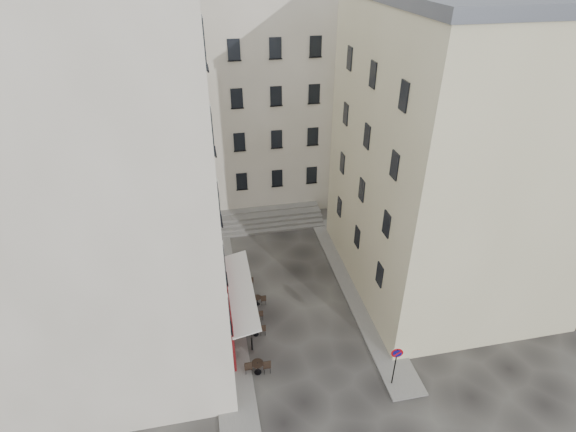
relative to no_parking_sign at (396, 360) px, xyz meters
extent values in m
plane|color=black|center=(-3.86, 4.95, -1.97)|extent=(90.00, 90.00, 0.00)
cube|color=slate|center=(-8.36, 8.95, -1.91)|extent=(2.00, 22.00, 0.12)
cube|color=slate|center=(0.64, 7.95, -1.91)|extent=(2.00, 18.00, 0.12)
cube|color=beige|center=(-14.36, 7.95, 8.03)|extent=(12.00, 16.00, 20.00)
cube|color=beige|center=(6.64, 8.45, 7.03)|extent=(12.00, 14.00, 18.00)
cube|color=beige|center=(-4.86, 23.95, 7.03)|extent=(18.00, 10.00, 18.00)
cube|color=#4A0C0A|center=(-8.28, 5.95, -0.22)|extent=(0.25, 7.00, 3.50)
cube|color=black|center=(-8.24, 5.95, -0.57)|extent=(0.06, 3.85, 2.00)
cube|color=white|center=(-7.46, 5.95, 0.98)|extent=(1.58, 7.30, 0.41)
cube|color=slate|center=(-3.86, 16.85, -1.87)|extent=(9.00, 1.80, 0.20)
cube|color=slate|center=(-3.86, 17.30, -1.67)|extent=(9.00, 1.80, 0.20)
cube|color=slate|center=(-3.86, 17.75, -1.47)|extent=(9.00, 1.80, 0.20)
cube|color=slate|center=(-3.86, 18.20, -1.27)|extent=(9.00, 1.80, 0.20)
cylinder|color=black|center=(-7.11, 3.95, -1.52)|extent=(0.10, 0.10, 0.90)
sphere|color=black|center=(-7.11, 3.95, -1.05)|extent=(0.12, 0.12, 0.12)
cylinder|color=black|center=(-7.11, 7.45, -1.52)|extent=(0.10, 0.10, 0.90)
sphere|color=black|center=(-7.11, 7.45, -1.05)|extent=(0.12, 0.12, 0.12)
cylinder|color=black|center=(-7.11, 10.95, -1.52)|extent=(0.10, 0.10, 0.90)
sphere|color=black|center=(-7.11, 10.95, -1.05)|extent=(0.12, 0.12, 0.12)
cylinder|color=black|center=(0.00, 0.01, -0.60)|extent=(0.07, 0.07, 2.74)
cylinder|color=#B70C0C|center=(0.00, 0.00, 0.49)|extent=(0.63, 0.13, 0.64)
cylinder|color=navy|center=(0.00, -0.02, 0.49)|extent=(0.46, 0.11, 0.46)
cube|color=#B70C0C|center=(0.00, -0.05, 0.49)|extent=(0.37, 0.08, 0.37)
cylinder|color=black|center=(-7.02, 2.19, -1.90)|extent=(0.40, 0.40, 0.02)
cylinder|color=black|center=(-7.02, 2.19, -1.53)|extent=(0.06, 0.06, 0.78)
cylinder|color=black|center=(-7.02, 2.19, -1.17)|extent=(0.67, 0.67, 0.04)
cube|color=black|center=(-6.51, 2.19, -1.47)|extent=(0.43, 0.43, 1.01)
cube|color=black|center=(-7.52, 2.30, -1.47)|extent=(0.43, 0.43, 1.01)
cylinder|color=black|center=(-6.73, 5.02, -1.91)|extent=(0.34, 0.34, 0.02)
cylinder|color=black|center=(-6.73, 5.02, -1.60)|extent=(0.05, 0.05, 0.65)
cylinder|color=black|center=(-6.73, 5.02, -1.30)|extent=(0.56, 0.56, 0.04)
cube|color=black|center=(-6.31, 5.02, -1.55)|extent=(0.36, 0.36, 0.84)
cube|color=black|center=(-7.15, 5.11, -1.55)|extent=(0.36, 0.36, 0.84)
cylinder|color=black|center=(-6.67, 6.32, -1.91)|extent=(0.32, 0.32, 0.02)
cylinder|color=black|center=(-6.67, 6.32, -1.62)|extent=(0.04, 0.04, 0.62)
cylinder|color=black|center=(-6.67, 6.32, -1.33)|extent=(0.54, 0.54, 0.04)
cube|color=black|center=(-6.27, 6.32, -1.57)|extent=(0.34, 0.34, 0.80)
cube|color=black|center=(-7.07, 6.40, -1.57)|extent=(0.34, 0.34, 0.80)
cylinder|color=black|center=(-6.26, 7.67, -1.91)|extent=(0.32, 0.32, 0.02)
cylinder|color=black|center=(-6.26, 7.67, -1.62)|extent=(0.04, 0.04, 0.63)
cylinder|color=black|center=(-6.26, 7.67, -1.33)|extent=(0.54, 0.54, 0.04)
cube|color=black|center=(-5.86, 7.67, -1.57)|extent=(0.34, 0.34, 0.81)
cube|color=black|center=(-6.66, 7.76, -1.57)|extent=(0.34, 0.34, 0.81)
cylinder|color=black|center=(-6.83, 9.68, -1.91)|extent=(0.32, 0.32, 0.02)
cylinder|color=black|center=(-6.83, 9.68, -1.61)|extent=(0.05, 0.05, 0.63)
cylinder|color=black|center=(-6.83, 9.68, -1.33)|extent=(0.54, 0.54, 0.04)
cube|color=black|center=(-6.43, 9.68, -1.57)|extent=(0.34, 0.34, 0.81)
cube|color=black|center=(-7.24, 9.77, -1.57)|extent=(0.34, 0.34, 0.81)
imported|color=black|center=(-7.06, 8.52, -1.08)|extent=(0.78, 0.68, 1.79)
camera|label=1|loc=(-8.69, -14.58, 18.61)|focal=28.00mm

